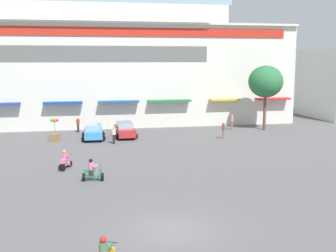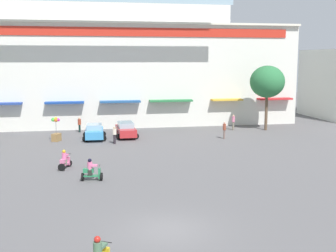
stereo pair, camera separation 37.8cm
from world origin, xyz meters
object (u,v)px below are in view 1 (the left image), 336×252
plaza_tree_1 (266,82)px  scooter_rider_4 (93,172)px  scooter_rider_1 (65,161)px  parked_car_0 (93,132)px  pedestrian_1 (114,134)px  parked_car_1 (125,130)px  balloon_vendor_cart (55,132)px  pedestrian_2 (78,124)px  pedestrian_3 (232,121)px  pedestrian_0 (223,129)px

plaza_tree_1 → scooter_rider_4: size_ratio=4.85×
plaza_tree_1 → scooter_rider_1: (-21.23, -13.58, -4.78)m
parked_car_0 → pedestrian_1: size_ratio=2.37×
parked_car_1 → balloon_vendor_cart: bearing=-171.8°
pedestrian_2 → pedestrian_3: (16.84, -1.70, 0.05)m
parked_car_0 → parked_car_1: parked_car_1 is taller
pedestrian_2 → pedestrian_3: 16.93m
pedestrian_1 → scooter_rider_4: bearing=-100.5°
scooter_rider_4 → pedestrian_3: bearing=48.3°
pedestrian_1 → pedestrian_3: bearing=22.2°
parked_car_0 → parked_car_1: size_ratio=0.88×
parked_car_1 → pedestrian_3: pedestrian_3 is taller
parked_car_1 → scooter_rider_1: parked_car_1 is taller
scooter_rider_4 → pedestrian_1: 12.40m
parked_car_0 → pedestrian_0: pedestrian_0 is taller
pedestrian_0 → pedestrian_1: size_ratio=1.04×
scooter_rider_4 → pedestrian_2: bearing=93.1°
scooter_rider_4 → pedestrian_2: (-1.05, 19.42, 0.33)m
pedestrian_0 → balloon_vendor_cart: bearing=173.7°
parked_car_0 → scooter_rider_4: (-0.46, -14.83, -0.16)m
parked_car_0 → parked_car_1: (3.15, 0.70, 0.01)m
scooter_rider_4 → pedestrian_3: pedestrian_3 is taller
parked_car_1 → pedestrian_0: pedestrian_0 is taller
parked_car_1 → balloon_vendor_cart: (-6.79, -0.98, 0.12)m
parked_car_0 → pedestrian_1: bearing=-55.6°
scooter_rider_1 → scooter_rider_4: (1.86, -3.47, 0.03)m
pedestrian_2 → balloon_vendor_cart: (-2.13, -4.87, -0.04)m
scooter_rider_1 → pedestrian_0: pedestrian_0 is taller
plaza_tree_1 → parked_car_1: (-15.77, -1.53, -4.59)m
scooter_rider_4 → pedestrian_0: 18.31m
pedestrian_0 → pedestrian_2: pedestrian_0 is taller
scooter_rider_1 → pedestrian_2: pedestrian_2 is taller
parked_car_1 → pedestrian_1: bearing=-111.9°
pedestrian_1 → pedestrian_3: size_ratio=0.94×
scooter_rider_4 → pedestrian_3: size_ratio=0.85×
plaza_tree_1 → pedestrian_3: (-3.58, 0.65, -4.37)m
pedestrian_3 → scooter_rider_1: bearing=-141.1°
parked_car_1 → pedestrian_3: size_ratio=2.55×
parked_car_0 → pedestrian_1: 3.21m
pedestrian_1 → balloon_vendor_cart: balloon_vendor_cart is taller
parked_car_0 → pedestrian_3: (15.34, 2.88, 0.23)m
scooter_rider_4 → plaza_tree_1: bearing=41.4°
plaza_tree_1 → parked_car_1: plaza_tree_1 is taller
scooter_rider_4 → parked_car_0: bearing=88.2°
pedestrian_1 → parked_car_1: bearing=68.1°
plaza_tree_1 → pedestrian_2: bearing=173.4°
pedestrian_0 → balloon_vendor_cart: size_ratio=0.72×
plaza_tree_1 → pedestrian_2: 21.03m
parked_car_0 → scooter_rider_4: parked_car_0 is taller
parked_car_1 → pedestrian_2: 6.07m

